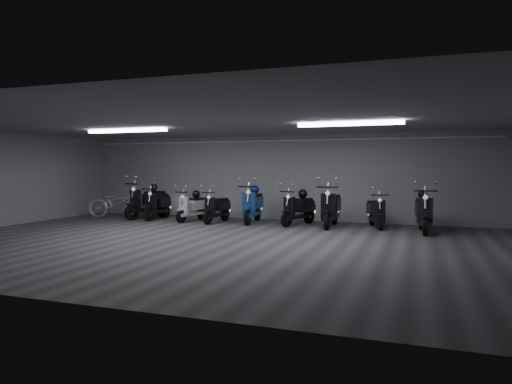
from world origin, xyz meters
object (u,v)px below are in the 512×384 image
(scooter_2, at_px, (192,203))
(bicycle, at_px, (116,200))
(scooter_9, at_px, (423,206))
(helmet_4, at_px, (255,189))
(scooter_7, at_px, (331,202))
(helmet_1, at_px, (423,195))
(scooter_1, at_px, (157,200))
(helmet_0, at_px, (154,187))
(scooter_8, at_px, (376,207))
(helmet_3, at_px, (303,194))
(scooter_3, at_px, (217,204))
(scooter_0, at_px, (147,197))
(scooter_4, at_px, (253,200))
(helmet_2, at_px, (196,194))
(scooter_5, at_px, (298,204))

(scooter_2, relative_size, bicycle, 0.84)
(scooter_2, height_order, scooter_9, scooter_9)
(scooter_9, height_order, helmet_4, scooter_9)
(scooter_7, distance_m, helmet_1, 2.52)
(scooter_2, bearing_deg, scooter_9, 9.56)
(scooter_1, distance_m, helmet_0, 0.68)
(scooter_2, xyz_separation_m, scooter_8, (5.73, 0.33, 0.01))
(bicycle, bearing_deg, scooter_9, -105.96)
(scooter_1, bearing_deg, helmet_3, -0.50)
(scooter_1, distance_m, scooter_3, 2.25)
(scooter_0, distance_m, scooter_9, 8.83)
(scooter_0, distance_m, scooter_4, 3.80)
(helmet_3, relative_size, helmet_4, 0.98)
(bicycle, relative_size, helmet_4, 6.79)
(scooter_7, relative_size, helmet_2, 7.94)
(scooter_3, distance_m, helmet_2, 0.93)
(scooter_2, bearing_deg, bicycle, -170.73)
(scooter_5, distance_m, helmet_0, 5.23)
(scooter_9, relative_size, helmet_4, 6.73)
(helmet_1, distance_m, helmet_4, 5.05)
(scooter_7, distance_m, helmet_2, 4.44)
(helmet_0, bearing_deg, scooter_2, -16.46)
(scooter_7, relative_size, helmet_1, 8.08)
(helmet_0, xyz_separation_m, helmet_3, (5.29, -0.13, -0.11))
(scooter_3, relative_size, scooter_5, 0.94)
(scooter_8, relative_size, helmet_4, 5.76)
(scooter_0, xyz_separation_m, scooter_4, (3.80, 0.02, -0.02))
(bicycle, relative_size, helmet_3, 6.91)
(scooter_2, height_order, helmet_4, scooter_2)
(scooter_3, distance_m, helmet_1, 6.11)
(scooter_4, xyz_separation_m, helmet_4, (-0.03, 0.27, 0.32))
(scooter_9, xyz_separation_m, helmet_0, (-8.74, 0.70, 0.34))
(scooter_7, bearing_deg, scooter_5, 175.55)
(scooter_1, height_order, bicycle, scooter_1)
(scooter_9, height_order, helmet_2, scooter_9)
(scooter_2, height_order, helmet_3, scooter_2)
(scooter_3, distance_m, helmet_0, 2.72)
(helmet_1, bearing_deg, scooter_0, 178.86)
(scooter_9, xyz_separation_m, helmet_2, (-6.96, 0.41, 0.16))
(helmet_2, bearing_deg, helmet_1, -1.22)
(scooter_1, height_order, helmet_0, scooter_1)
(scooter_9, xyz_separation_m, helmet_4, (-5.05, 0.73, 0.33))
(bicycle, height_order, helmet_0, bicycle)
(scooter_0, xyz_separation_m, scooter_9, (8.82, -0.44, -0.03))
(scooter_1, relative_size, scooter_3, 1.07)
(scooter_3, xyz_separation_m, scooter_7, (3.59, 0.14, 0.14))
(scooter_2, relative_size, helmet_0, 6.13)
(scooter_0, relative_size, bicycle, 1.04)
(scooter_4, height_order, scooter_8, scooter_4)
(helmet_4, bearing_deg, helmet_1, -5.29)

